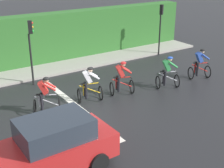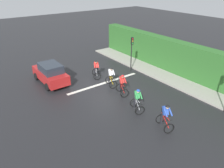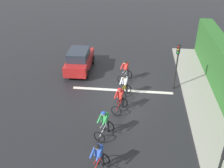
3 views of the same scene
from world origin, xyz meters
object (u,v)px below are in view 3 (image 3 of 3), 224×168
cyclist_second (104,124)px  cyclist_mid (120,100)px  cyclist_lead (98,158)px  traffic_light_near_crossing (177,60)px  cyclist_trailing (125,71)px  car_red (79,60)px  cyclist_fourth (124,86)px  traffic_light_far_junction (221,167)px

cyclist_second → cyclist_mid: bearing=-104.4°
cyclist_lead → traffic_light_near_crossing: size_ratio=0.50×
cyclist_second → traffic_light_near_crossing: size_ratio=0.50×
cyclist_second → cyclist_mid: same height
cyclist_trailing → car_red: bearing=-20.4°
cyclist_second → cyclist_trailing: size_ratio=1.00×
cyclist_second → car_red: size_ratio=0.40×
cyclist_mid → cyclist_fourth: size_ratio=1.00×
car_red → cyclist_mid: bearing=125.0°
traffic_light_near_crossing → traffic_light_far_junction: size_ratio=1.00×
car_red → traffic_light_far_junction: bearing=124.6°
cyclist_trailing → traffic_light_near_crossing: bearing=167.3°
cyclist_trailing → traffic_light_far_junction: bearing=112.3°
cyclist_trailing → traffic_light_near_crossing: size_ratio=0.50×
cyclist_lead → traffic_light_near_crossing: bearing=-117.7°
cyclist_fourth → cyclist_trailing: 2.14m
cyclist_lead → cyclist_fourth: same height
cyclist_fourth → traffic_light_far_junction: bearing=117.1°
cyclist_mid → cyclist_fourth: (-0.16, -1.68, 0.00)m
cyclist_fourth → cyclist_mid: bearing=84.4°
cyclist_lead → cyclist_trailing: 8.63m
cyclist_lead → traffic_light_far_junction: 5.07m
cyclist_mid → traffic_light_far_junction: (-4.13, 6.08, 1.43)m
cyclist_lead → cyclist_mid: bearing=-96.7°
cyclist_mid → traffic_light_near_crossing: 4.88m
cyclist_trailing → traffic_light_near_crossing: (-3.46, 0.78, 1.43)m
traffic_light_near_crossing → car_red: bearing=-16.8°
cyclist_lead → car_red: car_red is taller
cyclist_second → traffic_light_near_crossing: bearing=-127.5°
car_red → traffic_light_near_crossing: bearing=163.2°
cyclist_second → cyclist_fourth: 4.15m
cyclist_trailing → traffic_light_far_junction: traffic_light_far_junction is taller
cyclist_second → traffic_light_far_junction: bearing=142.2°
car_red → cyclist_lead: bearing=107.1°
cyclist_trailing → cyclist_second: bearing=83.6°
cyclist_lead → cyclist_mid: 4.83m
cyclist_fourth → car_red: 5.19m
cyclist_second → traffic_light_far_junction: size_ratio=0.50×
cyclist_trailing → cyclist_mid: bearing=88.8°
traffic_light_far_junction → cyclist_lead: bearing=-15.3°
cyclist_lead → cyclist_second: (0.05, -2.40, 0.00)m
car_red → traffic_light_far_junction: (-7.78, 11.28, 1.35)m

